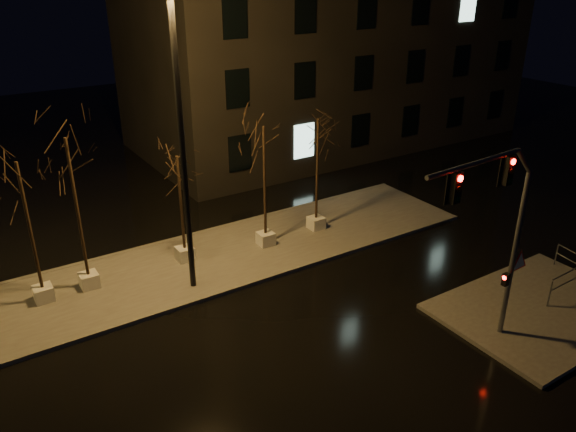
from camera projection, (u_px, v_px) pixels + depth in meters
ground at (308, 330)px, 18.65m from camera, size 90.00×90.00×0.00m
median at (225, 256)px, 23.21m from camera, size 22.00×5.00×0.15m
sidewalk_corner at (540, 309)px, 19.64m from camera, size 7.00×5.00×0.15m
building at (329, 25)px, 36.25m from camera, size 25.00×12.00×15.00m
tree_0 at (23, 195)px, 18.37m from camera, size 1.80×1.80×5.34m
tree_1 at (71, 174)px, 19.03m from camera, size 1.80×1.80×5.89m
tree_2 at (179, 180)px, 21.36m from camera, size 1.80×1.80×4.51m
tree_3 at (264, 154)px, 22.35m from camera, size 1.80×1.80×5.31m
tree_4 at (318, 144)px, 23.82m from camera, size 1.80×1.80×5.22m
traffic_signal_mast at (500, 223)px, 16.06m from camera, size 5.23×0.38×6.38m
streetlight_main at (181, 127)px, 18.47m from camera, size 2.62×0.34×10.52m
guard_rail_a at (571, 278)px, 20.03m from camera, size 2.52×0.13×1.09m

